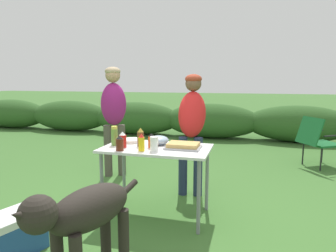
# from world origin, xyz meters

# --- Properties ---
(ground_plane) EXTENTS (60.00, 60.00, 0.00)m
(ground_plane) POSITION_xyz_m (0.00, 0.00, 0.00)
(ground_plane) COLOR #3D6B2D
(shrub_hedge) EXTENTS (14.40, 0.90, 0.85)m
(shrub_hedge) POSITION_xyz_m (-0.00, 4.49, 0.42)
(shrub_hedge) COLOR #2D5623
(shrub_hedge) RESTS_ON ground
(folding_table) EXTENTS (1.10, 0.64, 0.74)m
(folding_table) POSITION_xyz_m (0.00, 0.00, 0.66)
(folding_table) COLOR white
(folding_table) RESTS_ON ground
(food_tray) EXTENTS (0.35, 0.26, 0.06)m
(food_tray) POSITION_xyz_m (0.28, 0.02, 0.77)
(food_tray) COLOR #9E9EA3
(food_tray) RESTS_ON folding_table
(plate_stack) EXTENTS (0.24, 0.24, 0.03)m
(plate_stack) POSITION_xyz_m (-0.35, 0.17, 0.76)
(plate_stack) COLOR white
(plate_stack) RESTS_ON folding_table
(mixing_bowl) EXTENTS (0.21, 0.21, 0.10)m
(mixing_bowl) POSITION_xyz_m (-0.01, 0.13, 0.79)
(mixing_bowl) COLOR #99B2CC
(mixing_bowl) RESTS_ON folding_table
(paper_cup_stack) EXTENTS (0.08, 0.08, 0.14)m
(paper_cup_stack) POSITION_xyz_m (0.03, -0.18, 0.81)
(paper_cup_stack) COLOR white
(paper_cup_stack) RESTS_ON folding_table
(relish_jar) EXTENTS (0.07, 0.07, 0.20)m
(relish_jar) POSITION_xyz_m (-0.45, -0.03, 0.84)
(relish_jar) COLOR olive
(relish_jar) RESTS_ON folding_table
(beer_bottle) EXTENTS (0.07, 0.07, 0.20)m
(beer_bottle) POSITION_xyz_m (-0.17, -0.01, 0.83)
(beer_bottle) COLOR brown
(beer_bottle) RESTS_ON folding_table
(bbq_sauce_bottle) EXTENTS (0.07, 0.07, 0.15)m
(bbq_sauce_bottle) POSITION_xyz_m (-0.30, -0.24, 0.81)
(bbq_sauce_bottle) COLOR #562314
(bbq_sauce_bottle) RESTS_ON folding_table
(hot_sauce_bottle) EXTENTS (0.07, 0.07, 0.15)m
(hot_sauce_bottle) POSITION_xyz_m (-0.04, -0.03, 0.81)
(hot_sauce_bottle) COLOR #CC4214
(hot_sauce_bottle) RESTS_ON folding_table
(ketchup_bottle) EXTENTS (0.08, 0.08, 0.16)m
(ketchup_bottle) POSITION_xyz_m (-0.33, -0.10, 0.82)
(ketchup_bottle) COLOR red
(ketchup_bottle) RESTS_ON folding_table
(mustard_bottle) EXTENTS (0.06, 0.06, 0.17)m
(mustard_bottle) POSITION_xyz_m (-0.09, -0.20, 0.82)
(mustard_bottle) COLOR yellow
(mustard_bottle) RESTS_ON folding_table
(standing_person_in_red_jacket) EXTENTS (0.37, 0.47, 1.50)m
(standing_person_in_red_jacket) POSITION_xyz_m (0.22, 0.76, 0.94)
(standing_person_in_red_jacket) COLOR #232D4C
(standing_person_in_red_jacket) RESTS_ON ground
(standing_person_in_olive_jacket) EXTENTS (0.45, 0.40, 1.61)m
(standing_person_in_olive_jacket) POSITION_xyz_m (-1.01, 1.12, 1.00)
(standing_person_in_olive_jacket) COLOR #4C473D
(standing_person_in_olive_jacket) RESTS_ON ground
(dog) EXTENTS (0.49, 1.02, 0.78)m
(dog) POSITION_xyz_m (-0.13, -1.19, 0.53)
(dog) COLOR #28231E
(dog) RESTS_ON ground
(camp_chair_green_behind_table) EXTENTS (0.74, 0.70, 0.83)m
(camp_chair_green_behind_table) POSITION_xyz_m (1.99, 2.40, 0.47)
(camp_chair_green_behind_table) COLOR #19602D
(camp_chair_green_behind_table) RESTS_ON ground
(cooler_box) EXTENTS (0.45, 0.55, 0.34)m
(cooler_box) POSITION_xyz_m (-0.94, -1.01, 0.17)
(cooler_box) COLOR #234C93
(cooler_box) RESTS_ON ground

